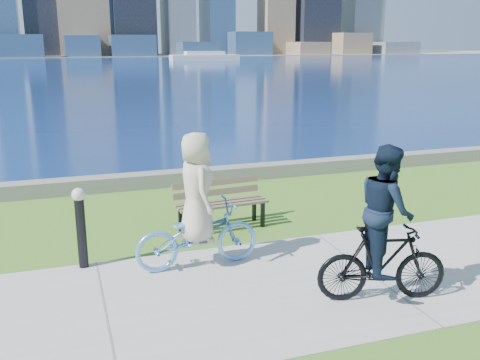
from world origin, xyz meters
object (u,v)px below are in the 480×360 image
object	(u,v)px
park_bench	(220,200)
cyclist_man	(384,237)
cyclist_woman	(197,218)
bollard_lamp	(81,223)

from	to	relation	value
park_bench	cyclist_man	size ratio (longest dim) A/B	0.82
cyclist_woman	bollard_lamp	bearing A→B (deg)	70.58
bollard_lamp	cyclist_woman	xyz separation A→B (m)	(1.74, -0.55, 0.07)
park_bench	bollard_lamp	world-z (taller)	bollard_lamp
park_bench	cyclist_woman	world-z (taller)	cyclist_woman
bollard_lamp	park_bench	bearing A→B (deg)	23.51
bollard_lamp	cyclist_man	xyz separation A→B (m)	(3.86, -2.48, 0.19)
bollard_lamp	cyclist_woman	bearing A→B (deg)	-17.60
bollard_lamp	cyclist_man	bearing A→B (deg)	-32.70
park_bench	bollard_lamp	xyz separation A→B (m)	(-2.61, -1.14, 0.20)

